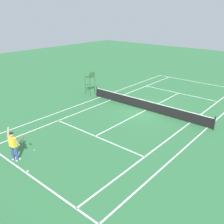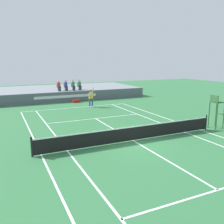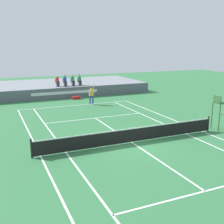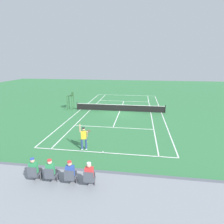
{
  "view_description": "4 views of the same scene",
  "coord_description": "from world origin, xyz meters",
  "px_view_note": "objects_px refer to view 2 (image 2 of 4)",
  "views": [
    {
      "loc": [
        -10.85,
        17.36,
        8.18
      ],
      "look_at": [
        0.45,
        4.06,
        1.0
      ],
      "focal_mm": 39.68,
      "sensor_mm": 36.0,
      "label": 1
    },
    {
      "loc": [
        -7.17,
        -12.28,
        4.82
      ],
      "look_at": [
        0.45,
        4.06,
        1.0
      ],
      "focal_mm": 38.86,
      "sensor_mm": 36.0,
      "label": 2
    },
    {
      "loc": [
        -7.59,
        -14.28,
        5.8
      ],
      "look_at": [
        0.45,
        4.06,
        1.0
      ],
      "focal_mm": 44.75,
      "sensor_mm": 36.0,
      "label": 3
    },
    {
      "loc": [
        -2.57,
        24.41,
        6.74
      ],
      "look_at": [
        0.45,
        4.06,
        1.0
      ],
      "focal_mm": 30.22,
      "sensor_mm": 36.0,
      "label": 4
    }
  ],
  "objects_px": {
    "spectator_seated_1": "(66,86)",
    "umpire_chair": "(216,107)",
    "tennis_ball": "(97,109)",
    "spectator_seated_3": "(80,85)",
    "spectator_seated_0": "(59,86)",
    "spectator_seated_2": "(73,85)",
    "tennis_player": "(91,98)",
    "equipment_bag": "(77,101)"
  },
  "relations": [
    {
      "from": "spectator_seated_3",
      "to": "umpire_chair",
      "type": "distance_m",
      "value": 17.99
    },
    {
      "from": "spectator_seated_1",
      "to": "equipment_bag",
      "type": "bearing_deg",
      "value": -75.72
    },
    {
      "from": "spectator_seated_1",
      "to": "spectator_seated_2",
      "type": "bearing_deg",
      "value": 0.0
    },
    {
      "from": "umpire_chair",
      "to": "spectator_seated_0",
      "type": "bearing_deg",
      "value": 112.94
    },
    {
      "from": "spectator_seated_2",
      "to": "tennis_player",
      "type": "height_order",
      "value": "spectator_seated_2"
    },
    {
      "from": "spectator_seated_0",
      "to": "spectator_seated_3",
      "type": "relative_size",
      "value": 1.0
    },
    {
      "from": "spectator_seated_1",
      "to": "equipment_bag",
      "type": "height_order",
      "value": "spectator_seated_1"
    },
    {
      "from": "spectator_seated_0",
      "to": "spectator_seated_2",
      "type": "xyz_separation_m",
      "value": [
        1.8,
        0.0,
        0.0
      ]
    },
    {
      "from": "spectator_seated_3",
      "to": "equipment_bag",
      "type": "xyz_separation_m",
      "value": [
        -1.15,
        -2.34,
        -1.65
      ]
    },
    {
      "from": "spectator_seated_2",
      "to": "equipment_bag",
      "type": "distance_m",
      "value": 2.88
    },
    {
      "from": "spectator_seated_2",
      "to": "umpire_chair",
      "type": "bearing_deg",
      "value": -72.29
    },
    {
      "from": "spectator_seated_1",
      "to": "umpire_chair",
      "type": "xyz_separation_m",
      "value": [
        6.47,
        -17.35,
        -0.25
      ]
    },
    {
      "from": "spectator_seated_1",
      "to": "umpire_chair",
      "type": "bearing_deg",
      "value": -69.55
    },
    {
      "from": "equipment_bag",
      "to": "tennis_ball",
      "type": "bearing_deg",
      "value": -81.94
    },
    {
      "from": "tennis_player",
      "to": "tennis_ball",
      "type": "xyz_separation_m",
      "value": [
        0.11,
        -1.33,
        -0.96
      ]
    },
    {
      "from": "spectator_seated_0",
      "to": "umpire_chair",
      "type": "bearing_deg",
      "value": -67.06
    },
    {
      "from": "spectator_seated_0",
      "to": "equipment_bag",
      "type": "relative_size",
      "value": 1.4
    },
    {
      "from": "spectator_seated_1",
      "to": "tennis_ball",
      "type": "xyz_separation_m",
      "value": [
        1.27,
        -7.11,
        -1.77
      ]
    },
    {
      "from": "spectator_seated_0",
      "to": "spectator_seated_1",
      "type": "height_order",
      "value": "same"
    },
    {
      "from": "equipment_bag",
      "to": "tennis_player",
      "type": "bearing_deg",
      "value": -80.68
    },
    {
      "from": "spectator_seated_3",
      "to": "equipment_bag",
      "type": "height_order",
      "value": "spectator_seated_3"
    },
    {
      "from": "spectator_seated_3",
      "to": "spectator_seated_0",
      "type": "bearing_deg",
      "value": 180.0
    },
    {
      "from": "spectator_seated_2",
      "to": "tennis_ball",
      "type": "xyz_separation_m",
      "value": [
        0.34,
        -7.11,
        -1.77
      ]
    },
    {
      "from": "spectator_seated_1",
      "to": "spectator_seated_2",
      "type": "height_order",
      "value": "same"
    },
    {
      "from": "umpire_chair",
      "to": "spectator_seated_1",
      "type": "bearing_deg",
      "value": 110.45
    },
    {
      "from": "spectator_seated_1",
      "to": "tennis_player",
      "type": "distance_m",
      "value": 5.95
    },
    {
      "from": "spectator_seated_2",
      "to": "tennis_player",
      "type": "relative_size",
      "value": 0.61
    },
    {
      "from": "spectator_seated_3",
      "to": "tennis_player",
      "type": "bearing_deg",
      "value": -95.83
    },
    {
      "from": "equipment_bag",
      "to": "spectator_seated_0",
      "type": "bearing_deg",
      "value": 122.09
    },
    {
      "from": "spectator_seated_2",
      "to": "equipment_bag",
      "type": "xyz_separation_m",
      "value": [
        -0.33,
        -2.34,
        -1.65
      ]
    },
    {
      "from": "spectator_seated_1",
      "to": "spectator_seated_0",
      "type": "bearing_deg",
      "value": 180.0
    },
    {
      "from": "spectator_seated_3",
      "to": "tennis_ball",
      "type": "distance_m",
      "value": 7.35
    },
    {
      "from": "spectator_seated_2",
      "to": "umpire_chair",
      "type": "xyz_separation_m",
      "value": [
        5.54,
        -17.35,
        -0.25
      ]
    },
    {
      "from": "spectator_seated_0",
      "to": "spectator_seated_3",
      "type": "distance_m",
      "value": 2.62
    },
    {
      "from": "tennis_ball",
      "to": "spectator_seated_1",
      "type": "bearing_deg",
      "value": 100.14
    },
    {
      "from": "tennis_ball",
      "to": "spectator_seated_3",
      "type": "bearing_deg",
      "value": 86.15
    },
    {
      "from": "tennis_player",
      "to": "umpire_chair",
      "type": "relative_size",
      "value": 0.85
    },
    {
      "from": "spectator_seated_1",
      "to": "umpire_chair",
      "type": "height_order",
      "value": "spectator_seated_1"
    },
    {
      "from": "spectator_seated_1",
      "to": "equipment_bag",
      "type": "distance_m",
      "value": 2.93
    },
    {
      "from": "equipment_bag",
      "to": "spectator_seated_1",
      "type": "bearing_deg",
      "value": 104.28
    },
    {
      "from": "spectator_seated_1",
      "to": "tennis_ball",
      "type": "relative_size",
      "value": 18.6
    },
    {
      "from": "spectator_seated_2",
      "to": "tennis_ball",
      "type": "height_order",
      "value": "spectator_seated_2"
    }
  ]
}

